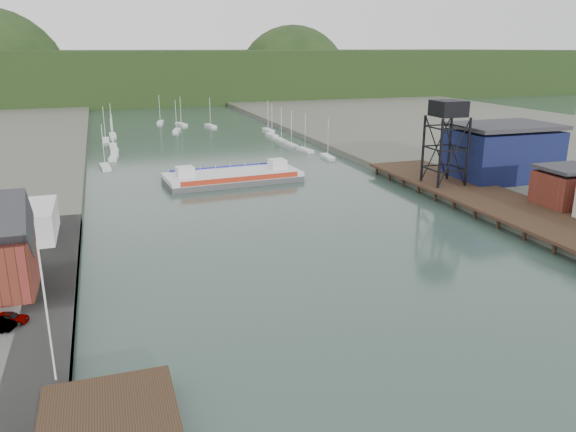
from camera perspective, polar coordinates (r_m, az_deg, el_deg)
ground at (r=51.91m, az=18.03°, el=-16.45°), size 600.00×600.00×0.00m
east_pier at (r=105.35m, az=20.18°, el=1.54°), size 14.00×70.00×2.45m
flagpole at (r=48.80m, az=-23.30°, el=-9.07°), size 0.16×0.16×12.00m
lift_tower at (r=112.02m, az=15.95°, el=9.96°), size 6.50×6.50×16.00m
blue_shed at (r=123.71m, az=20.92°, el=6.06°), size 20.50×14.50×11.30m
marina_sailboats at (r=176.92m, az=-9.25°, el=7.67°), size 57.71×92.65×0.90m
distant_hills at (r=336.74m, az=-14.75°, el=13.31°), size 500.00×120.00×80.00m
chain_ferry at (r=120.93m, az=-5.62°, el=4.02°), size 29.33×13.64×4.11m
car_west_a at (r=62.44m, az=-26.45°, el=-9.24°), size 3.83×2.35×1.22m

